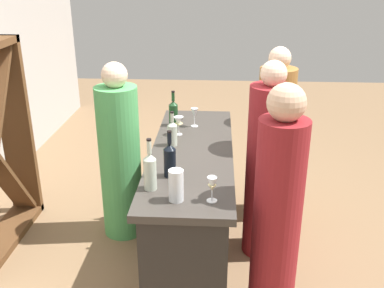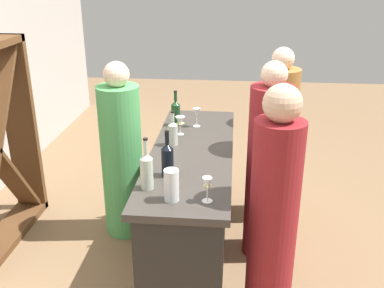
{
  "view_description": "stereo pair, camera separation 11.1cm",
  "coord_description": "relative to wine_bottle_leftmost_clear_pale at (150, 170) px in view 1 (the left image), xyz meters",
  "views": [
    {
      "loc": [
        -3.11,
        -0.19,
        2.24
      ],
      "look_at": [
        0.0,
        0.0,
        0.98
      ],
      "focal_mm": 41.43,
      "sensor_mm": 36.0,
      "label": 1
    },
    {
      "loc": [
        -3.1,
        -0.3,
        2.24
      ],
      "look_at": [
        0.0,
        0.0,
        0.98
      ],
      "focal_mm": 41.43,
      "sensor_mm": 36.0,
      "label": 2
    }
  ],
  "objects": [
    {
      "name": "person_right_guest",
      "position": [
        -0.05,
        -0.8,
        -0.28
      ],
      "size": [
        0.31,
        0.31,
        1.64
      ],
      "rotation": [
        0.0,
        0.0,
        1.56
      ],
      "color": "maroon",
      "rests_on": "ground"
    },
    {
      "name": "wine_bottle_center_clear_pale",
      "position": [
        0.74,
        -0.06,
        -0.02
      ],
      "size": [
        0.08,
        0.08,
        0.28
      ],
      "color": "#B7C6B2",
      "rests_on": "bar_counter"
    },
    {
      "name": "wine_bottle_leftmost_clear_pale",
      "position": [
        0.0,
        0.0,
        0.0
      ],
      "size": [
        0.08,
        0.08,
        0.34
      ],
      "color": "#B7C6B2",
      "rests_on": "bar_counter"
    },
    {
      "name": "person_server_behind",
      "position": [
        0.94,
        0.41,
        -0.35
      ],
      "size": [
        0.46,
        0.46,
        1.54
      ],
      "rotation": [
        0.0,
        0.0,
        -1.95
      ],
      "color": "#4CA559",
      "rests_on": "ground"
    },
    {
      "name": "water_pitcher",
      "position": [
        -0.14,
        -0.17,
        -0.03
      ],
      "size": [
        0.09,
        0.09,
        0.2
      ],
      "color": "silver",
      "rests_on": "bar_counter"
    },
    {
      "name": "wine_glass_near_left",
      "position": [
        -0.13,
        -0.39,
        -0.02
      ],
      "size": [
        0.07,
        0.07,
        0.16
      ],
      "color": "white",
      "rests_on": "bar_counter"
    },
    {
      "name": "ground_plane",
      "position": [
        0.65,
        -0.22,
        -1.06
      ],
      "size": [
        12.0,
        12.0,
        0.0
      ],
      "primitive_type": "plane",
      "color": "#846647"
    },
    {
      "name": "wine_glass_near_right",
      "position": [
        0.97,
        -0.09,
        -0.02
      ],
      "size": [
        0.08,
        0.08,
        0.16
      ],
      "color": "white",
      "rests_on": "bar_counter"
    },
    {
      "name": "wine_bottle_second_left_near_black",
      "position": [
        0.19,
        -0.1,
        -0.01
      ],
      "size": [
        0.08,
        0.08,
        0.32
      ],
      "color": "black",
      "rests_on": "bar_counter"
    },
    {
      "name": "bar_counter",
      "position": [
        0.65,
        -0.22,
        -0.59
      ],
      "size": [
        1.96,
        0.62,
        0.93
      ],
      "color": "#2A2723",
      "rests_on": "ground"
    },
    {
      "name": "person_left_guest",
      "position": [
        0.73,
        -0.81,
        -0.31
      ],
      "size": [
        0.38,
        0.38,
        1.61
      ],
      "rotation": [
        0.0,
        0.0,
        1.43
      ],
      "color": "maroon",
      "rests_on": "ground"
    },
    {
      "name": "wine_bottle_second_right_olive_green",
      "position": [
        1.2,
        -0.03,
        -0.01
      ],
      "size": [
        0.08,
        0.08,
        0.31
      ],
      "color": "#193D1E",
      "rests_on": "bar_counter"
    },
    {
      "name": "person_center_guest",
      "position": [
        1.34,
        -0.93,
        -0.31
      ],
      "size": [
        0.39,
        0.39,
        1.61
      ],
      "rotation": [
        0.0,
        0.0,
        1.79
      ],
      "color": "#9E6B33",
      "rests_on": "ground"
    },
    {
      "name": "wine_glass_near_center",
      "position": [
        1.18,
        -0.21,
        -0.01
      ],
      "size": [
        0.06,
        0.06,
        0.16
      ],
      "color": "white",
      "rests_on": "bar_counter"
    }
  ]
}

